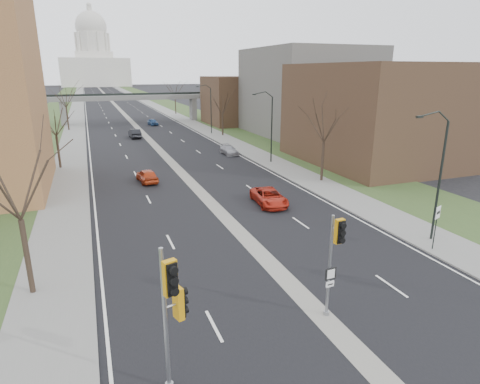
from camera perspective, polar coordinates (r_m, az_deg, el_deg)
ground at (r=19.61m, az=13.02°, el=-18.27°), size 700.00×700.00×0.00m
road_surface at (r=163.74m, az=-17.77°, el=12.18°), size 20.00×600.00×0.01m
median_strip at (r=163.74m, az=-17.77°, el=12.18°), size 1.20×600.00×0.02m
sidewalk_right at (r=164.87m, az=-13.52°, el=12.55°), size 4.00×600.00×0.12m
sidewalk_left at (r=163.49m, az=-22.04°, el=11.77°), size 4.00×600.00×0.12m
grass_verge_right at (r=165.75m, az=-11.42°, el=12.70°), size 8.00×600.00×0.10m
grass_verge_left at (r=163.69m, az=-24.17°, el=11.54°), size 8.00×600.00×0.10m
commercial_block_near at (r=53.22m, az=18.66°, el=10.44°), size 16.00×20.00×12.00m
commercial_block_mid at (r=75.18m, az=9.46°, el=13.86°), size 18.00×22.00×15.00m
commercial_block_far at (r=89.05m, az=0.02°, el=12.90°), size 14.00×14.00×10.00m
pedestrian_bridge at (r=93.78m, az=-15.25°, el=12.43°), size 34.00×3.00×6.45m
capitol at (r=333.31m, az=-20.01°, el=17.18°), size 48.00×42.00×55.75m
streetlight_near at (r=28.27m, az=26.10°, el=6.62°), size 2.61×0.20×8.70m
streetlight_mid at (r=49.68m, az=3.73°, el=11.98°), size 2.61×0.20×8.70m
streetlight_far at (r=74.08m, az=-4.81°, el=13.55°), size 2.61×0.20×8.70m
tree_left_a at (r=21.86m, az=-29.63°, el=2.72°), size 7.20×7.20×9.40m
tree_left_b at (r=51.45m, az=-24.97°, el=9.83°), size 6.75×6.75×8.81m
tree_left_c at (r=85.26m, az=-23.70°, el=12.73°), size 7.65×7.65×9.99m
tree_right_a at (r=41.89m, az=12.01°, el=10.31°), size 7.20×7.20×9.40m
tree_right_b at (r=71.89m, az=-2.53°, el=12.59°), size 6.30×6.30×8.22m
tree_right_c at (r=110.47m, az=-9.27°, el=14.52°), size 7.65×7.65×9.99m
signal_pole_left at (r=14.28m, az=-9.60°, el=-14.97°), size 0.94×1.23×5.61m
signal_pole_median at (r=18.50m, az=13.35°, el=-7.96°), size 0.59×0.83×5.06m
speed_limit_sign at (r=28.26m, az=26.17°, el=-3.59°), size 0.60×0.26×2.90m
car_left_near at (r=42.85m, az=-13.10°, el=2.30°), size 2.06×4.26×1.40m
car_left_far at (r=72.33m, az=-14.74°, el=8.06°), size 1.83×4.76×1.55m
car_right_near at (r=34.79m, az=4.16°, el=-0.70°), size 2.68×5.08×1.36m
car_right_mid at (r=55.92m, az=-1.59°, el=5.99°), size 1.83×4.25×1.22m
car_right_far at (r=88.70m, az=-12.29°, el=9.70°), size 2.02×4.14×1.36m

